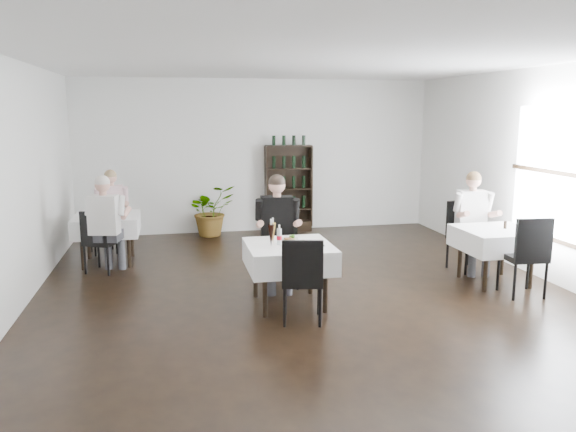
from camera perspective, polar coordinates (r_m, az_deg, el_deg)
The scene contains 24 objects.
room_shell at distance 6.80m, azimuth 2.59°, elevation 3.22°, with size 9.00×9.00×9.00m.
window_right at distance 8.37m, azimuth 26.38°, elevation 3.51°, with size 0.06×2.30×1.85m.
wine_shelf at distance 11.19m, azimuth 0.06°, elevation 2.74°, with size 0.90×0.28×1.75m.
main_table at distance 6.90m, azimuth 0.11°, elevation -4.10°, with size 1.03×1.03×0.77m.
left_table at distance 9.26m, azimuth -17.91°, elevation -0.84°, with size 0.98×0.98×0.77m.
right_table at distance 8.30m, azimuth 20.37°, elevation -2.26°, with size 0.98×0.98×0.77m.
potted_tree at distance 10.92m, azimuth -7.84°, elevation 0.57°, with size 0.89×0.77×0.99m, color #265E20.
main_chair_far at distance 7.74m, azimuth -0.53°, elevation -3.18°, with size 0.48×0.48×0.93m.
main_chair_near at distance 6.31m, azimuth 1.47°, elevation -6.01°, with size 0.54×0.55×1.00m.
left_chair_far at distance 10.04m, azimuth -18.39°, elevation -0.67°, with size 0.51×0.51×0.89m.
left_chair_near at distance 8.73m, azimuth -18.64°, elevation -2.09°, with size 0.57×0.57×0.95m.
right_chair_far at distance 8.92m, azimuth 17.51°, elevation -1.41°, with size 0.56×0.57×1.04m.
right_chair_near at distance 7.82m, azimuth 23.12°, elevation -3.33°, with size 0.52×0.53×1.06m.
diner_main at distance 7.49m, azimuth -1.07°, elevation -0.75°, with size 0.61×0.62×1.55m.
diner_left_far at distance 9.87m, azimuth -17.44°, elevation 1.06°, with size 0.56×0.57×1.42m.
diner_left_near at distance 8.55m, azimuth -17.99°, elevation -0.12°, with size 0.61×0.64×1.48m.
diner_right_far at distance 8.76m, azimuth 18.34°, elevation 0.19°, with size 0.60×0.61×1.50m.
plate_far at distance 7.07m, azimuth 0.20°, elevation -2.37°, with size 0.25×0.25×0.07m.
plate_near at distance 6.70m, azimuth 1.13°, elevation -3.06°, with size 0.31×0.31×0.08m.
pilsner_dark at distance 6.71m, azimuth -1.73°, elevation -1.99°, with size 0.08×0.08×0.34m.
pilsner_lager at distance 6.86m, azimuth -1.55°, elevation -1.76°, with size 0.08×0.08×0.33m.
coke_bottle at distance 6.84m, azimuth -0.90°, elevation -2.09°, with size 0.06×0.06×0.25m.
napkin_cutlery at distance 6.78m, azimuth 2.76°, elevation -3.03°, with size 0.24×0.22×0.02m.
pepper_mill at distance 8.34m, azimuth 21.20°, elevation -0.84°, with size 0.04×0.04×0.11m, color black.
Camera 1 is at (-1.68, -6.53, 2.37)m, focal length 35.00 mm.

